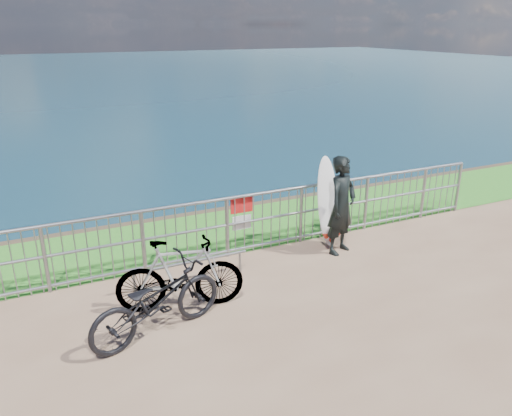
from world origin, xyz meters
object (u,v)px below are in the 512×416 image
bicycle_near (157,301)px  bicycle_far (180,275)px  surfer (342,205)px  surfboard (328,205)px

bicycle_near → bicycle_far: 0.69m
surfer → bicycle_far: bearing=167.5°
surfboard → bicycle_near: 4.01m
surfboard → bicycle_near: surfboard is taller
surfboard → bicycle_far: size_ratio=0.92×
surfer → bicycle_near: size_ratio=0.92×
bicycle_near → bicycle_far: size_ratio=1.06×
surfboard → bicycle_far: (-3.20, -1.08, -0.22)m
surfboard → surfer: bearing=-88.7°
surfer → surfboard: size_ratio=1.07×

